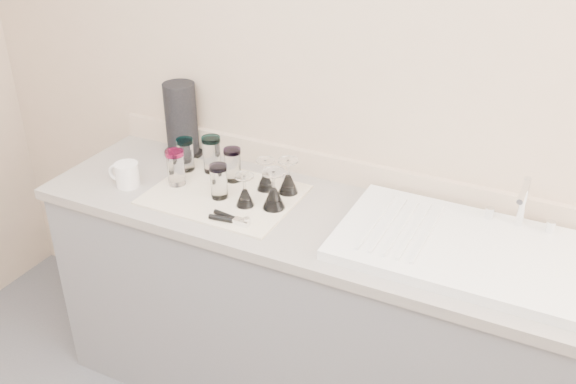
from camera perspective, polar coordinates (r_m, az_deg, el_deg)
The scene contains 16 objects.
room_envelope at distance 1.15m, azimuth -23.38°, elevation -1.32°, with size 3.54×3.50×2.52m.
counter_unit at distance 2.57m, azimuth 1.79°, elevation -10.57°, with size 2.06×0.62×0.90m.
sink_unit at distance 2.17m, azimuth 15.38°, elevation -4.76°, with size 0.82×0.50×0.22m.
dish_towel at distance 2.44m, azimuth -5.70°, elevation -0.23°, with size 0.55×0.42×0.01m, color white.
tumbler_teal at distance 2.61m, azimuth -9.10°, elevation 3.33°, with size 0.07×0.07×0.13m.
tumbler_cyan at distance 2.58m, azimuth -6.79°, elevation 3.37°, with size 0.07×0.07×0.15m.
tumbler_purple at distance 2.50m, azimuth -4.94°, elevation 2.45°, with size 0.07×0.07×0.13m.
tumbler_magenta at distance 2.50m, azimuth -9.94°, elevation 2.16°, with size 0.07×0.07×0.14m.
tumbler_lavender at distance 2.39m, azimuth -6.17°, elevation 0.97°, with size 0.07×0.07×0.13m.
goblet_back_left at distance 2.44m, azimuth -2.01°, elevation 1.14°, with size 0.07×0.07×0.12m.
goblet_back_right at distance 2.42m, azimuth 0.01°, elevation 0.95°, with size 0.08×0.08×0.14m.
goblet_front_left at distance 2.34m, azimuth -3.85°, elevation -0.29°, with size 0.07×0.07×0.12m.
goblet_front_right at distance 2.31m, azimuth -1.28°, elevation -0.30°, with size 0.08×0.08×0.15m.
can_opener at distance 2.26m, azimuth -5.15°, elevation -2.39°, with size 0.15×0.06×0.02m.
white_mug at distance 2.56m, azimuth -14.16°, elevation 1.51°, with size 0.13×0.10×0.09m.
paper_towel_roll at distance 2.74m, azimuth -9.47°, elevation 6.31°, with size 0.17×0.17×0.31m.
Camera 1 is at (0.81, -0.61, 2.09)m, focal length 40.00 mm.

